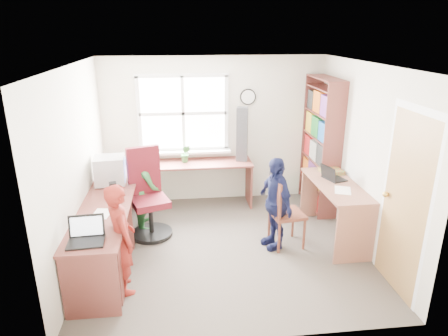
% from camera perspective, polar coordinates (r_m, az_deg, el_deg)
% --- Properties ---
extents(room, '(3.64, 3.44, 2.44)m').
position_cam_1_polar(room, '(5.07, 0.32, 1.22)').
color(room, '#443C35').
rests_on(room, ground).
extents(l_desk, '(2.38, 2.95, 0.75)m').
position_cam_1_polar(l_desk, '(5.04, -14.41, -8.95)').
color(l_desk, brown).
rests_on(l_desk, ground).
extents(right_desk, '(0.67, 1.40, 0.80)m').
position_cam_1_polar(right_desk, '(5.72, 16.04, -4.20)').
color(right_desk, '#96604B').
rests_on(right_desk, ground).
extents(bookshelf, '(0.30, 1.02, 2.10)m').
position_cam_1_polar(bookshelf, '(6.52, 13.62, 2.83)').
color(bookshelf, brown).
rests_on(bookshelf, ground).
extents(swivel_chair, '(0.74, 0.74, 1.25)m').
position_cam_1_polar(swivel_chair, '(5.72, -10.79, -4.27)').
color(swivel_chair, black).
rests_on(swivel_chair, ground).
extents(wooden_chair, '(0.47, 0.47, 0.96)m').
position_cam_1_polar(wooden_chair, '(5.36, 8.32, -5.99)').
color(wooden_chair, brown).
rests_on(wooden_chair, ground).
extents(crt_monitor, '(0.43, 0.39, 0.39)m').
position_cam_1_polar(crt_monitor, '(5.69, -15.97, -0.33)').
color(crt_monitor, '#B8B9BD').
rests_on(crt_monitor, l_desk).
extents(laptop_left, '(0.38, 0.32, 0.25)m').
position_cam_1_polar(laptop_left, '(4.33, -19.08, -9.10)').
color(laptop_left, black).
rests_on(laptop_left, l_desk).
extents(laptop_right, '(0.34, 0.37, 0.21)m').
position_cam_1_polar(laptop_right, '(5.74, 15.15, -1.14)').
color(laptop_right, black).
rests_on(laptop_right, right_desk).
extents(speaker_a, '(0.11, 0.11, 0.18)m').
position_cam_1_polar(speaker_a, '(5.33, -15.56, -2.91)').
color(speaker_a, black).
rests_on(speaker_a, l_desk).
extents(speaker_b, '(0.12, 0.12, 0.20)m').
position_cam_1_polar(speaker_b, '(6.00, -15.11, -0.29)').
color(speaker_b, black).
rests_on(speaker_b, l_desk).
extents(cd_tower, '(0.21, 0.19, 0.88)m').
position_cam_1_polar(cd_tower, '(6.42, 2.60, 4.83)').
color(cd_tower, black).
rests_on(cd_tower, l_desk).
extents(game_box, '(0.32, 0.32, 0.06)m').
position_cam_1_polar(game_box, '(6.01, 15.08, -0.42)').
color(game_box, red).
rests_on(game_box, right_desk).
extents(paper_a, '(0.23, 0.30, 0.00)m').
position_cam_1_polar(paper_a, '(4.89, -17.07, -6.25)').
color(paper_a, white).
rests_on(paper_a, l_desk).
extents(paper_b, '(0.29, 0.34, 0.00)m').
position_cam_1_polar(paper_b, '(5.41, 16.60, -3.07)').
color(paper_b, white).
rests_on(paper_b, right_desk).
extents(potted_plant, '(0.19, 0.16, 0.29)m').
position_cam_1_polar(potted_plant, '(6.43, -5.51, 2.04)').
color(potted_plant, '#307934').
rests_on(potted_plant, l_desk).
extents(person_red, '(0.46, 0.55, 1.27)m').
position_cam_1_polar(person_red, '(4.53, -14.48, -9.77)').
color(person_red, maroon).
rests_on(person_red, ground).
extents(person_green, '(0.57, 0.67, 1.22)m').
position_cam_1_polar(person_green, '(5.93, -11.16, -2.65)').
color(person_green, '#296830').
rests_on(person_green, ground).
extents(person_navy, '(0.50, 0.79, 1.25)m').
position_cam_1_polar(person_navy, '(5.29, 7.31, -4.99)').
color(person_navy, '#13173C').
rests_on(person_navy, ground).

